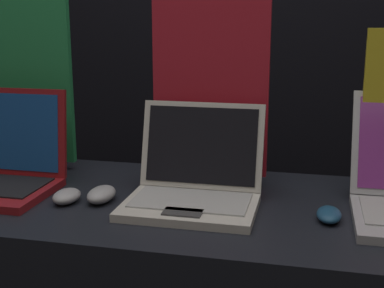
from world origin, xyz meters
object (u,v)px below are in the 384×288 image
at_px(promo_stand_front, 24,88).
at_px(laptop_middle, 195,182).
at_px(mouse_middle, 101,194).
at_px(promo_stand_middle, 210,91).
at_px(mouse_back, 329,215).
at_px(mouse_front, 67,196).

height_order(promo_stand_front, laptop_middle, promo_stand_front).
height_order(promo_stand_front, mouse_middle, promo_stand_front).
bearing_deg(promo_stand_front, laptop_middle, -20.52).
distance_m(laptop_middle, mouse_middle, 0.24).
xyz_separation_m(promo_stand_front, promo_stand_middle, (0.58, -0.02, 0.01)).
bearing_deg(mouse_back, mouse_middle, 179.73).
xyz_separation_m(mouse_front, promo_stand_front, (-0.26, 0.28, 0.23)).
bearing_deg(mouse_back, promo_stand_middle, 143.97).
height_order(mouse_middle, mouse_back, mouse_middle).
height_order(mouse_front, laptop_middle, laptop_middle).
relative_size(laptop_middle, mouse_middle, 3.00).
xyz_separation_m(promo_stand_front, laptop_middle, (0.58, -0.22, -0.19)).
distance_m(promo_stand_front, mouse_back, 0.97).
relative_size(mouse_front, promo_stand_front, 0.18).
bearing_deg(promo_stand_front, mouse_back, -15.95).
bearing_deg(mouse_front, mouse_middle, 17.66).
bearing_deg(promo_stand_middle, mouse_front, -140.35).
bearing_deg(mouse_front, promo_stand_front, 132.99).
relative_size(laptop_middle, mouse_back, 3.28).
xyz_separation_m(mouse_front, mouse_middle, (0.08, 0.03, 0.00)).
bearing_deg(mouse_middle, laptop_middle, 9.65).
bearing_deg(promo_stand_middle, mouse_back, -36.03).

